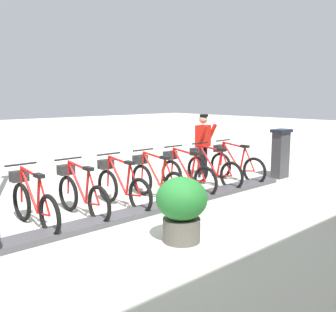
% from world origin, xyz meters
% --- Properties ---
extents(ground_plane, '(60.00, 60.00, 0.00)m').
position_xyz_m(ground_plane, '(0.00, 0.00, 0.00)').
color(ground_plane, beige).
extents(dock_rail_base, '(0.44, 9.59, 0.10)m').
position_xyz_m(dock_rail_base, '(0.00, 0.00, 0.05)').
color(dock_rail_base, '#47474C').
rests_on(dock_rail_base, ground).
extents(payment_kiosk, '(0.36, 0.52, 1.28)m').
position_xyz_m(payment_kiosk, '(0.05, -5.37, 0.67)').
color(payment_kiosk, '#38383D').
rests_on(payment_kiosk, ground).
extents(bike_docked_0, '(1.72, 0.54, 1.02)m').
position_xyz_m(bike_docked_0, '(0.63, -4.19, 0.43)').
color(bike_docked_0, black).
rests_on(bike_docked_0, ground).
extents(bike_docked_1, '(1.72, 0.54, 1.02)m').
position_xyz_m(bike_docked_1, '(0.63, -3.31, 0.43)').
color(bike_docked_1, black).
rests_on(bike_docked_1, ground).
extents(bike_docked_2, '(1.72, 0.54, 1.02)m').
position_xyz_m(bike_docked_2, '(0.63, -2.43, 0.43)').
color(bike_docked_2, black).
rests_on(bike_docked_2, ground).
extents(bike_docked_3, '(1.72, 0.54, 1.02)m').
position_xyz_m(bike_docked_3, '(0.63, -1.56, 0.43)').
color(bike_docked_3, black).
rests_on(bike_docked_3, ground).
extents(bike_docked_4, '(1.72, 0.54, 1.02)m').
position_xyz_m(bike_docked_4, '(0.63, -0.68, 0.43)').
color(bike_docked_4, black).
rests_on(bike_docked_4, ground).
extents(bike_docked_5, '(1.72, 0.54, 1.02)m').
position_xyz_m(bike_docked_5, '(0.63, 0.20, 0.43)').
color(bike_docked_5, black).
rests_on(bike_docked_5, ground).
extents(bike_docked_6, '(1.72, 0.54, 1.02)m').
position_xyz_m(bike_docked_6, '(0.63, 1.08, 0.43)').
color(bike_docked_6, black).
rests_on(bike_docked_6, ground).
extents(worker_near_rack, '(0.51, 0.68, 1.66)m').
position_xyz_m(worker_near_rack, '(1.46, -3.92, 0.91)').
color(worker_near_rack, white).
rests_on(worker_near_rack, ground).
extents(planter_bush, '(0.76, 0.76, 0.97)m').
position_xyz_m(planter_bush, '(-1.46, -0.28, 0.54)').
color(planter_bush, '#59544C').
rests_on(planter_bush, ground).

